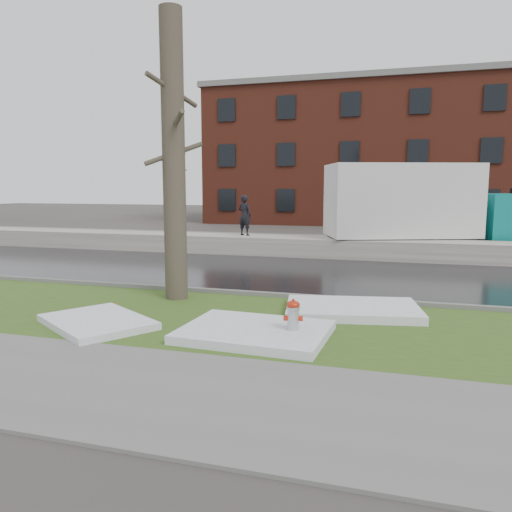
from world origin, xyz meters
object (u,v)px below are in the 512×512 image
(fire_hydrant, at_px, (293,317))
(worker, at_px, (245,215))
(tree, at_px, (174,157))
(box_truck, at_px, (429,207))

(fire_hydrant, bearing_deg, worker, 101.74)
(fire_hydrant, distance_m, worker, 12.01)
(worker, bearing_deg, fire_hydrant, 128.84)
(worker, bearing_deg, tree, 113.66)
(fire_hydrant, xyz_separation_m, tree, (-3.44, 2.42, 3.01))
(fire_hydrant, xyz_separation_m, box_truck, (2.76, 12.61, 1.50))
(fire_hydrant, xyz_separation_m, worker, (-4.47, 11.08, 1.16))
(tree, relative_size, box_truck, 0.62)
(tree, relative_size, worker, 4.06)
(box_truck, xyz_separation_m, worker, (-7.24, -1.53, -0.34))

